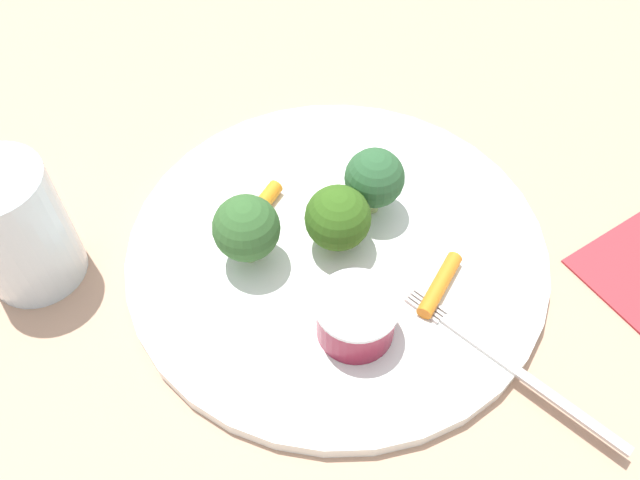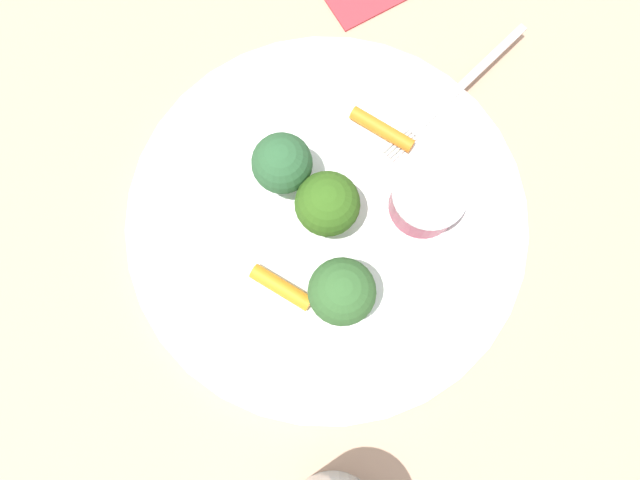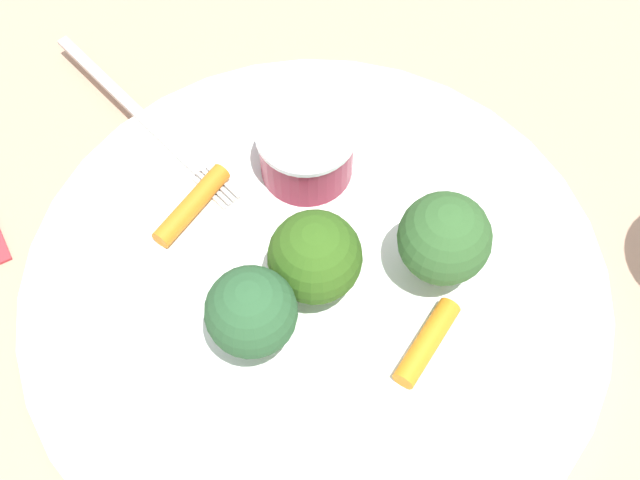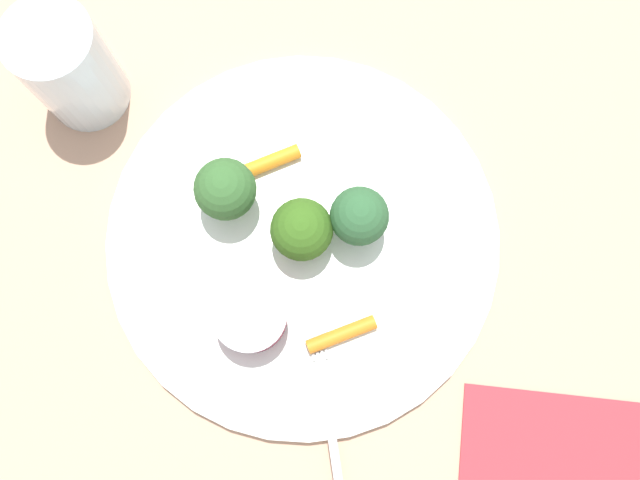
# 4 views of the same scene
# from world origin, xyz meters

# --- Properties ---
(ground_plane) EXTENTS (2.40, 2.40, 0.00)m
(ground_plane) POSITION_xyz_m (0.00, 0.00, 0.00)
(ground_plane) COLOR tan
(plate) EXTENTS (0.31, 0.31, 0.01)m
(plate) POSITION_xyz_m (0.00, 0.00, 0.01)
(plate) COLOR white
(plate) RESTS_ON ground_plane
(sauce_cup) EXTENTS (0.05, 0.05, 0.03)m
(sauce_cup) POSITION_xyz_m (-0.03, -0.07, 0.03)
(sauce_cup) COLOR maroon
(sauce_cup) RESTS_ON plate
(broccoli_floret_0) EXTENTS (0.05, 0.05, 0.05)m
(broccoli_floret_0) POSITION_xyz_m (-0.00, -0.00, 0.04)
(broccoli_floret_0) COLOR #8EB557
(broccoli_floret_0) RESTS_ON plate
(broccoli_floret_1) EXTENTS (0.05, 0.05, 0.06)m
(broccoli_floret_1) POSITION_xyz_m (-0.06, 0.02, 0.05)
(broccoli_floret_1) COLOR #92B465
(broccoli_floret_1) RESTS_ON plate
(broccoli_floret_2) EXTENTS (0.04, 0.04, 0.06)m
(broccoli_floret_2) POSITION_xyz_m (0.04, 0.02, 0.05)
(broccoli_floret_2) COLOR #9BB769
(broccoli_floret_2) RESTS_ON plate
(carrot_stick_0) EXTENTS (0.05, 0.04, 0.01)m
(carrot_stick_0) POSITION_xyz_m (0.04, -0.07, 0.02)
(carrot_stick_0) COLOR orange
(carrot_stick_0) RESTS_ON plate
(carrot_stick_1) EXTENTS (0.05, 0.04, 0.01)m
(carrot_stick_1) POSITION_xyz_m (-0.04, 0.06, 0.02)
(carrot_stick_1) COLOR orange
(carrot_stick_1) RESTS_ON plate
(fork) EXTENTS (0.06, 0.16, 0.00)m
(fork) POSITION_xyz_m (0.04, -0.14, 0.01)
(fork) COLOR #BEB6B1
(fork) RESTS_ON plate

